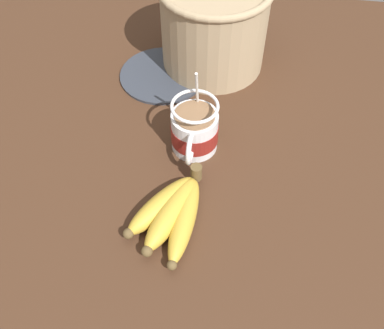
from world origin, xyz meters
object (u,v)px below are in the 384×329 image
coffee_mug (194,131)px  small_plate (163,75)px  woven_basket (214,24)px  banana_bunch (172,212)px

coffee_mug → small_plate: coffee_mug is taller
woven_basket → small_plate: size_ratio=1.24×
woven_basket → small_plate: 15.20cm
small_plate → coffee_mug: bearing=27.2°
woven_basket → coffee_mug: bearing=-0.8°
coffee_mug → banana_bunch: coffee_mug is taller
coffee_mug → small_plate: size_ratio=0.87×
coffee_mug → woven_basket: bearing=179.2°
coffee_mug → woven_basket: 25.95cm
woven_basket → small_plate: bearing=-58.0°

